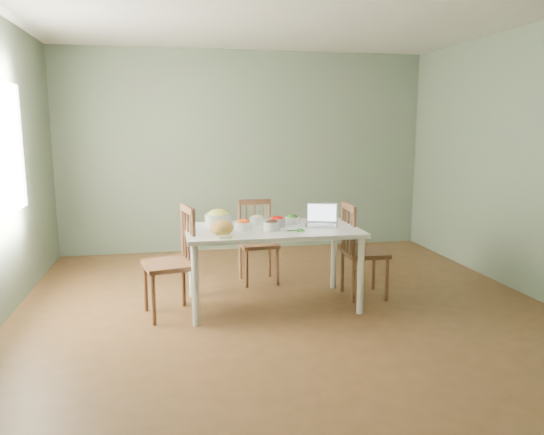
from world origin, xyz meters
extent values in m
cube|color=#4A3117|center=(0.00, 0.00, 0.00)|extent=(5.00, 5.00, 0.00)
cube|color=white|center=(0.00, 0.00, 2.70)|extent=(5.00, 5.00, 0.00)
cube|color=slate|center=(0.00, 2.50, 1.35)|extent=(5.00, 0.00, 2.70)
cube|color=slate|center=(0.00, -2.50, 1.35)|extent=(5.00, 0.00, 2.70)
cube|color=slate|center=(2.50, 0.00, 1.35)|extent=(0.00, 5.00, 2.70)
ellipsoid|color=tan|center=(-0.60, -0.11, 0.82)|extent=(0.23, 0.23, 0.13)
cube|color=#FEF8C4|center=(-0.58, -0.26, 0.77)|extent=(0.11, 0.04, 0.03)
cylinder|color=beige|center=(0.17, 0.48, 0.76)|extent=(0.21, 0.21, 0.02)
camera|label=1|loc=(-1.03, -4.53, 1.69)|focal=34.00mm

